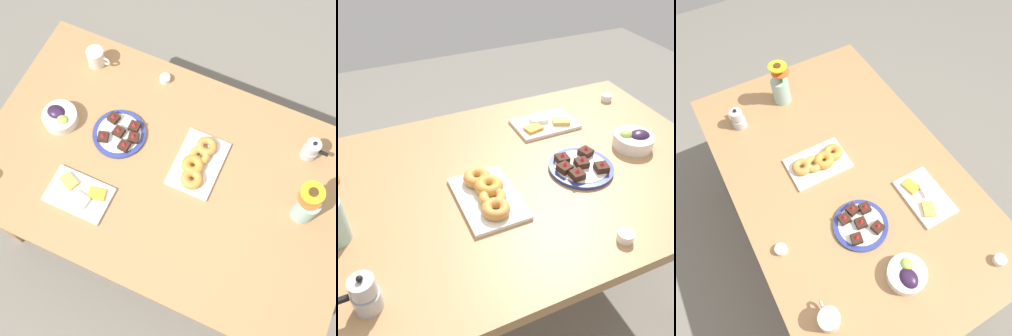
# 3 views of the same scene
# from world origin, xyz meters

# --- Properties ---
(ground_plane) EXTENTS (6.00, 6.00, 0.00)m
(ground_plane) POSITION_xyz_m (0.00, 0.00, 0.00)
(ground_plane) COLOR slate
(dining_table) EXTENTS (1.60, 1.00, 0.74)m
(dining_table) POSITION_xyz_m (0.00, 0.00, 0.65)
(dining_table) COLOR #A87A4C
(dining_table) RESTS_ON ground_plane
(grape_bowl) EXTENTS (0.15, 0.15, 0.07)m
(grape_bowl) POSITION_xyz_m (-0.53, 0.03, 0.77)
(grape_bowl) COLOR white
(grape_bowl) RESTS_ON dining_table
(cheese_platter) EXTENTS (0.26, 0.17, 0.03)m
(cheese_platter) POSITION_xyz_m (-0.29, -0.24, 0.75)
(cheese_platter) COLOR white
(cheese_platter) RESTS_ON dining_table
(croissant_platter) EXTENTS (0.19, 0.28, 0.05)m
(croissant_platter) POSITION_xyz_m (0.10, 0.08, 0.76)
(croissant_platter) COLOR white
(croissant_platter) RESTS_ON dining_table
(jam_cup_honey) EXTENTS (0.05, 0.05, 0.03)m
(jam_cup_honey) POSITION_xyz_m (-0.66, -0.33, 0.76)
(jam_cup_honey) COLOR white
(jam_cup_honey) RESTS_ON dining_table
(jam_cup_berry) EXTENTS (0.05, 0.05, 0.03)m
(jam_cup_berry) POSITION_xyz_m (-0.20, 0.40, 0.76)
(jam_cup_berry) COLOR white
(jam_cup_berry) RESTS_ON dining_table
(dessert_plate) EXTENTS (0.23, 0.23, 0.05)m
(dessert_plate) POSITION_xyz_m (-0.26, 0.07, 0.75)
(dessert_plate) COLOR navy
(dessert_plate) RESTS_ON dining_table
(moka_pot) EXTENTS (0.11, 0.07, 0.12)m
(moka_pot) POSITION_xyz_m (0.51, 0.32, 0.79)
(moka_pot) COLOR #B7B7BC
(moka_pot) RESTS_ON dining_table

